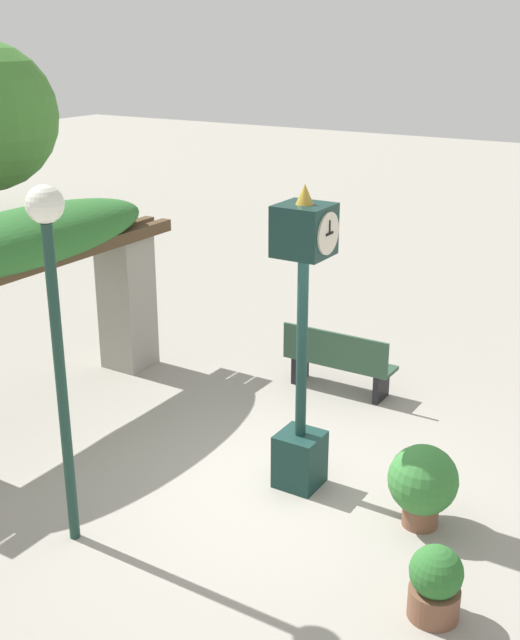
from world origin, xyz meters
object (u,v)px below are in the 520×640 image
Objects in this scene: potted_plant_near_right at (423,483)px; lamp_post at (53,295)px; pedestal_clock at (302,343)px; potted_plant_near_left at (435,583)px; park_bench at (338,361)px.

lamp_post is at bearing 125.15° from potted_plant_near_right.
pedestal_clock is 2.66m from potted_plant_near_left.
lamp_post is (-1.99, 1.38, 0.83)m from pedestal_clock.
potted_plant_near_right is at bearing -91.51° from pedestal_clock.
potted_plant_near_left is (-1.24, -1.96, -1.31)m from pedestal_clock.
potted_plant_near_left is at bearing -122.31° from pedestal_clock.
park_bench is (3.60, 2.68, 0.11)m from potted_plant_near_left.
potted_plant_near_right reaches higher than potted_plant_near_left.
pedestal_clock reaches higher than potted_plant_near_left.
park_bench is (2.39, 2.10, -0.04)m from potted_plant_near_right.
pedestal_clock is 2.13× the size of park_bench.
potted_plant_near_left is at bearing 126.65° from park_bench.
lamp_post is at bearing 102.59° from potted_plant_near_left.
park_bench is at bearing 41.28° from potted_plant_near_right.
lamp_post is (-1.95, 2.77, 1.99)m from potted_plant_near_right.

